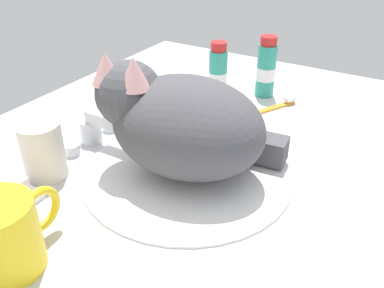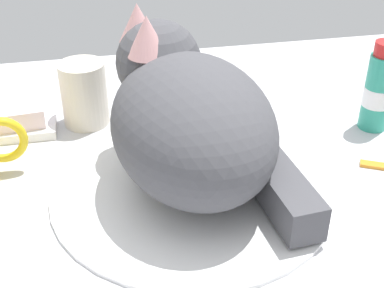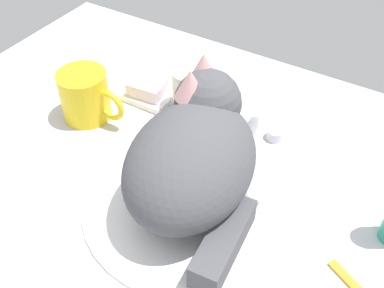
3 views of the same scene
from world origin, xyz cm
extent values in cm
cube|color=silver|center=(0.00, 0.00, -1.50)|extent=(110.00, 82.50, 3.00)
cylinder|color=white|center=(0.00, 0.00, 0.43)|extent=(31.47, 31.47, 0.86)
cylinder|color=silver|center=(0.00, 19.18, 2.03)|extent=(3.60, 3.60, 4.07)
cube|color=silver|center=(0.00, 14.30, 5.07)|extent=(2.00, 9.75, 2.00)
cylinder|color=silver|center=(-4.81, 19.18, 0.90)|extent=(2.80, 2.80, 1.80)
cylinder|color=silver|center=(4.81, 19.18, 0.90)|extent=(2.80, 2.80, 1.80)
ellipsoid|color=#4C4C51|center=(0.00, 0.00, 8.09)|extent=(19.17, 24.30, 14.46)
sphere|color=#4C4C51|center=(-2.17, 8.29, 12.07)|extent=(10.71, 10.71, 9.72)
ellipsoid|color=white|center=(-1.96, 6.36, 9.90)|extent=(6.00, 6.86, 5.34)
cone|color=#DB9E9E|center=(-3.63, 5.94, 16.20)|extent=(4.82, 4.82, 4.37)
cone|color=#DB9E9E|center=(-4.10, 10.28, 16.20)|extent=(4.82, 4.82, 4.37)
cube|color=#4C4C51|center=(8.20, -5.36, 2.83)|extent=(5.15, 13.79, 3.94)
ellipsoid|color=white|center=(7.51, 4.80, 2.63)|extent=(4.19, 5.96, 3.55)
torus|color=yellow|center=(-20.58, 7.81, 4.37)|extent=(5.90, 1.00, 5.90)
cylinder|color=silver|center=(-11.00, 17.97, 4.33)|extent=(6.14, 6.14, 8.65)
cube|color=white|center=(-19.60, 17.19, 0.60)|extent=(9.00, 6.40, 1.20)
cube|color=silver|center=(-19.60, 17.19, 2.48)|extent=(6.72, 5.44, 2.55)
cylinder|color=teal|center=(26.57, 8.94, 5.12)|extent=(3.68, 3.68, 10.25)
cylinder|color=white|center=(26.57, 8.94, 4.61)|extent=(3.76, 3.76, 2.56)
camera|label=1|loc=(-43.92, -26.91, 35.82)|focal=38.66mm
camera|label=2|loc=(-9.64, -46.64, 35.67)|focal=49.33mm
camera|label=3|loc=(22.70, -37.24, 52.58)|focal=43.47mm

